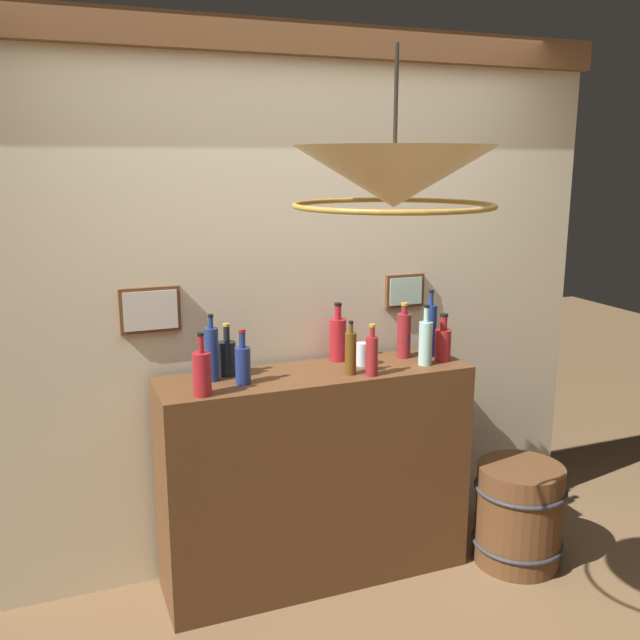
% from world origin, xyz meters
% --- Properties ---
extents(panelled_rear_partition, '(3.10, 0.15, 2.53)m').
position_xyz_m(panelled_rear_partition, '(-0.00, 1.10, 1.34)').
color(panelled_rear_partition, beige).
rests_on(panelled_rear_partition, ground).
extents(bar_shelf_unit, '(1.42, 0.39, 1.01)m').
position_xyz_m(bar_shelf_unit, '(0.00, 0.82, 0.50)').
color(bar_shelf_unit, brown).
rests_on(bar_shelf_unit, ground).
extents(liquor_bottle_bourbon, '(0.08, 0.08, 0.23)m').
position_xyz_m(liquor_bottle_bourbon, '(-0.38, 0.93, 1.09)').
color(liquor_bottle_bourbon, black).
rests_on(liquor_bottle_bourbon, bar_shelf_unit).
extents(liquor_bottle_tequila, '(0.08, 0.08, 0.23)m').
position_xyz_m(liquor_bottle_tequila, '(0.62, 0.78, 1.09)').
color(liquor_bottle_tequila, maroon).
rests_on(liquor_bottle_tequila, bar_shelf_unit).
extents(liquor_bottle_scotch, '(0.07, 0.07, 0.24)m').
position_xyz_m(liquor_bottle_scotch, '(-0.35, 0.78, 1.10)').
color(liquor_bottle_scotch, navy).
rests_on(liquor_bottle_scotch, bar_shelf_unit).
extents(liquor_bottle_brandy, '(0.05, 0.05, 0.23)m').
position_xyz_m(liquor_bottle_brandy, '(0.21, 0.69, 1.10)').
color(liquor_bottle_brandy, maroon).
rests_on(liquor_bottle_brandy, bar_shelf_unit).
extents(liquor_bottle_rye, '(0.07, 0.07, 0.26)m').
position_xyz_m(liquor_bottle_rye, '(-0.54, 0.70, 1.10)').
color(liquor_bottle_rye, maroon).
rests_on(liquor_bottle_rye, bar_shelf_unit).
extents(liquor_bottle_mezcal, '(0.06, 0.06, 0.32)m').
position_xyz_m(liquor_bottle_mezcal, '(0.61, 0.87, 1.14)').
color(liquor_bottle_mezcal, navy).
rests_on(liquor_bottle_mezcal, bar_shelf_unit).
extents(liquor_bottle_rum, '(0.06, 0.06, 0.28)m').
position_xyz_m(liquor_bottle_rum, '(0.51, 0.75, 1.12)').
color(liquor_bottle_rum, '#A1D1C5').
rests_on(liquor_bottle_rum, bar_shelf_unit).
extents(liquor_bottle_sherry, '(0.07, 0.07, 0.27)m').
position_xyz_m(liquor_bottle_sherry, '(0.48, 0.90, 1.12)').
color(liquor_bottle_sherry, maroon).
rests_on(liquor_bottle_sherry, bar_shelf_unit).
extents(liquor_bottle_whiskey, '(0.06, 0.06, 0.29)m').
position_xyz_m(liquor_bottle_whiskey, '(-0.46, 0.87, 1.13)').
color(liquor_bottle_whiskey, navy).
rests_on(liquor_bottle_whiskey, bar_shelf_unit).
extents(liquor_bottle_amaro, '(0.08, 0.08, 0.28)m').
position_xyz_m(liquor_bottle_amaro, '(0.16, 0.96, 1.12)').
color(liquor_bottle_amaro, '#A41C23').
rests_on(liquor_bottle_amaro, bar_shelf_unit).
extents(liquor_bottle_gin, '(0.05, 0.05, 0.24)m').
position_xyz_m(liquor_bottle_gin, '(0.13, 0.74, 1.11)').
color(liquor_bottle_gin, brown).
rests_on(liquor_bottle_gin, bar_shelf_unit).
extents(glass_tumbler_rocks, '(0.06, 0.06, 0.11)m').
position_xyz_m(glass_tumbler_rocks, '(0.24, 0.85, 1.06)').
color(glass_tumbler_rocks, silver).
rests_on(glass_tumbler_rocks, bar_shelf_unit).
extents(pendant_lamp, '(0.60, 0.60, 0.46)m').
position_xyz_m(pendant_lamp, '(-0.12, -0.13, 1.88)').
color(pendant_lamp, beige).
extents(wooden_barrel, '(0.44, 0.44, 0.50)m').
position_xyz_m(wooden_barrel, '(0.96, 0.57, 0.25)').
color(wooden_barrel, brown).
rests_on(wooden_barrel, ground).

